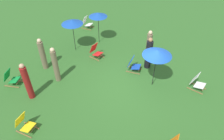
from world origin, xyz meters
TOP-DOWN VIEW (x-y plane):
  - ground_plane at (0.00, 0.00)m, footprint 40.00×40.00m
  - deckchair_0 at (1.20, -2.68)m, footprint 0.59×0.83m
  - deckchair_2 at (1.18, 2.86)m, footprint 0.61×0.83m
  - deckchair_3 at (3.90, 5.25)m, footprint 0.53×0.79m
  - deckchair_4 at (-4.29, 2.71)m, footprint 0.53×0.79m
  - deckchair_5 at (-2.66, 5.28)m, footprint 0.69×0.87m
  - deckchair_6 at (1.05, 0.50)m, footprint 0.59×0.82m
  - umbrella_0 at (0.47, -0.77)m, footprint 1.29×1.29m
  - umbrella_1 at (2.68, 3.54)m, footprint 1.09×1.09m
  - umbrella_2 at (1.26, 4.35)m, footprint 1.20×1.20m
  - person_0 at (-0.93, 4.73)m, footprint 0.41×0.41m
  - person_1 at (2.38, 0.20)m, footprint 0.39×0.39m
  - person_2 at (-1.39, 3.50)m, footprint 0.37×0.37m
  - person_3 at (-2.88, 3.81)m, footprint 0.31×0.31m
  - person_4 at (1.67, -0.05)m, footprint 0.42×0.42m

SIDE VIEW (x-z plane):
  - ground_plane at x=0.00m, z-range 0.00..0.00m
  - deckchair_0 at x=1.20m, z-range -0.05..0.79m
  - deckchair_2 at x=1.18m, z-range -0.05..0.79m
  - deckchair_3 at x=3.90m, z-range -0.05..0.79m
  - deckchair_4 at x=-4.29m, z-range -0.05..0.79m
  - deckchair_5 at x=-2.66m, z-range -0.05..0.79m
  - deckchair_6 at x=1.05m, z-range -0.05..0.79m
  - person_4 at x=1.67m, z-range -0.05..1.74m
  - person_0 at x=-0.93m, z-range -0.04..1.73m
  - person_1 at x=2.38m, z-range -0.04..1.73m
  - person_3 at x=-2.88m, z-range -0.04..1.85m
  - person_2 at x=-1.39m, z-range -0.03..1.86m
  - umbrella_2 at x=1.26m, z-range 0.84..2.75m
  - umbrella_1 at x=2.68m, z-range 0.85..2.80m
  - umbrella_0 at x=0.47m, z-range 0.87..2.86m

